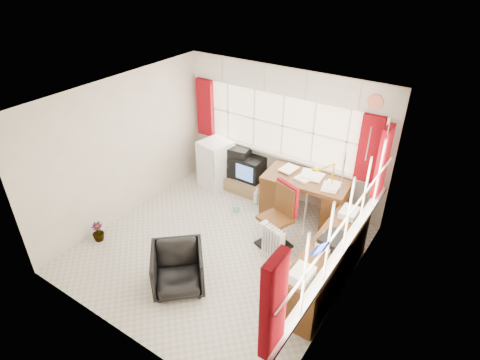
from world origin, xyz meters
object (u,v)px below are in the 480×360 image
Objects in this scene: credenza at (326,265)px; mini_fridge at (216,164)px; task_chair at (281,214)px; tv_bench at (249,186)px; desk_lamp at (334,170)px; desk at (305,197)px; office_chair at (178,269)px; crt_tv at (251,168)px; radiator at (273,247)px.

credenza is 3.29m from mini_fridge.
task_chair is 1.73m from tv_bench.
task_chair is (-0.48, -0.82, -0.56)m from desk_lamp.
credenza is (0.97, -1.30, -0.08)m from desk.
desk_lamp reaches higher than credenza.
credenza is (1.72, 1.19, 0.06)m from office_chair.
mini_fridge reaches higher than office_chair.
office_chair is 2.86m from crt_tv.
tv_bench is at bearing -84.11° from crt_tv.
desk_lamp reaches higher than crt_tv.
desk_lamp is at bearing -10.65° from crt_tv.
desk_lamp reaches higher than mini_fridge.
crt_tv is at bearing 18.01° from mini_fridge.
task_chair is at bearing 103.63° from radiator.
mini_fridge is (-1.25, 2.58, 0.14)m from office_chair.
tv_bench is 1.48× the size of mini_fridge.
credenza is (0.99, -0.46, -0.20)m from task_chair.
credenza reaches higher than crt_tv.
desk_lamp is 2.05m from tv_bench.
desk_lamp is at bearing -1.82° from desk.
desk is 2.01m from mini_fridge.
tv_bench is at bearing 172.26° from desk_lamp.
desk is at bearing 88.46° from task_chair.
desk_lamp is at bearing 22.07° from office_chair.
task_chair is 0.54m from radiator.
task_chair is 1.53× the size of office_chair.
credenza is at bearing -67.93° from desk_lamp.
credenza is 3.96× the size of crt_tv.
office_chair is (-0.75, -2.48, -0.13)m from desk.
crt_tv is at bearing 59.47° from office_chair.
desk reaches higher than office_chair.
tv_bench is (-1.28, 1.06, -0.47)m from task_chair.
desk_lamp reaches higher than office_chair.
radiator is at bearing -86.57° from desk.
desk is 2.06× the size of office_chair.
mini_fridge is (-2.08, 1.32, 0.23)m from radiator.
desk_lamp is 0.91× the size of crt_tv.
office_chair is 0.77× the size of mini_fridge.
mini_fridge is at bearing 147.53° from radiator.
tv_bench is (-0.56, 2.71, -0.21)m from office_chair.
office_chair is at bearing -78.40° from tv_bench.
tv_bench is at bearing 146.30° from credenza.
task_chair is 2.21× the size of crt_tv.
crt_tv is (-1.29, 1.15, -0.11)m from task_chair.
task_chair is 1.73m from crt_tv.
desk_lamp is 2.55m from mini_fridge.
desk is 1.25m from radiator.
mini_fridge is at bearing -161.99° from crt_tv.
credenza is 1.43× the size of tv_bench.
desk_lamp is 1.10m from task_chair.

